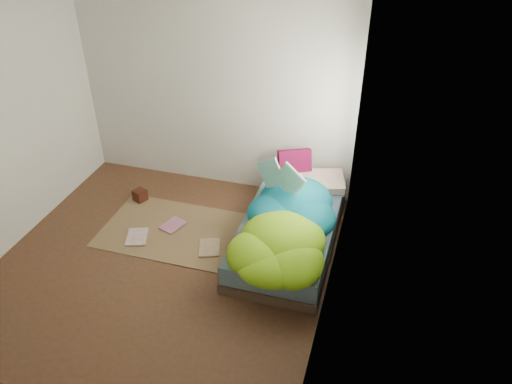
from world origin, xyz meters
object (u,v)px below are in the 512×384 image
Objects in this scene: wooden_box at (140,195)px; floor_book_b at (166,222)px; bed at (289,231)px; open_book at (280,169)px; floor_book_a at (127,237)px; pillow_magenta at (295,166)px.

wooden_box reaches higher than floor_book_b.
bed is 1.49m from floor_book_b.
open_book is 1.93m from floor_book_a.
bed is at bearing -8.16° from wooden_box.
pillow_magenta is at bearing 51.50° from floor_book_b.
pillow_magenta is 2.15m from floor_book_a.
wooden_box is (-1.84, 0.10, -0.75)m from open_book.
floor_book_a is (-1.62, -0.64, -0.81)m from open_book.
floor_book_b is at bearing -171.83° from pillow_magenta.
wooden_box is at bearing 164.66° from floor_book_b.
open_book is 3.60× the size of wooden_box.
floor_book_a is at bearing -165.67° from bed.
wooden_box is at bearing 170.67° from pillow_magenta.
wooden_box is at bearing 171.84° from bed.
floor_book_a is 0.50m from floor_book_b.
floor_book_a is 1.10× the size of floor_book_b.
pillow_magenta reaches higher than floor_book_a.
pillow_magenta is 2.78× the size of wooden_box.
floor_book_b is at bearing -177.27° from bed.
pillow_magenta is 0.77× the size of open_book.
open_book reaches higher than pillow_magenta.
pillow_magenta is (-0.13, 0.79, 0.37)m from bed.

